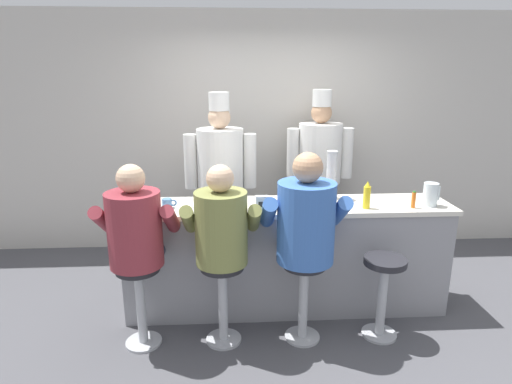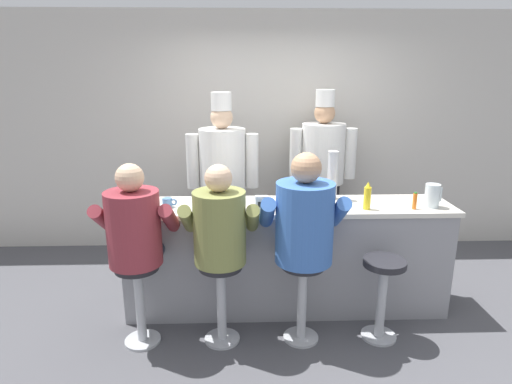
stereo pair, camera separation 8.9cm
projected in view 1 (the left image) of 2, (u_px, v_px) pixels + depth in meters
name	position (u px, v px, depth m)	size (l,w,h in m)	color
ground_plane	(289.00, 322.00, 3.62)	(20.00, 20.00, 0.00)	#4C4C51
wall_back	(271.00, 134.00, 4.95)	(10.00, 0.06, 2.70)	beige
diner_counter	(286.00, 256.00, 3.75)	(2.79, 0.55, 0.96)	gray
ketchup_bottle_red	(308.00, 197.00, 3.41)	(0.06, 0.06, 0.26)	red
mustard_bottle_yellow	(367.00, 196.00, 3.49)	(0.06, 0.06, 0.23)	yellow
hot_sauce_bottle_orange	(414.00, 200.00, 3.51)	(0.03, 0.03, 0.14)	orange
water_pitcher_clear	(430.00, 194.00, 3.56)	(0.14, 0.12, 0.19)	silver
breakfast_plate	(207.00, 204.00, 3.57)	(0.27, 0.27, 0.05)	white
cereal_bowl	(138.00, 202.00, 3.58)	(0.17, 0.17, 0.06)	#4C7FB7
coffee_mug_blue	(167.00, 203.00, 3.52)	(0.12, 0.08, 0.08)	#4C7AB2
cup_stack_steel	(331.00, 175.00, 3.75)	(0.10, 0.10, 0.42)	#B7BABF
napkin_dispenser_chrome	(262.00, 203.00, 3.44)	(0.10, 0.06, 0.12)	silver
diner_seated_maroon	(136.00, 234.00, 3.13)	(0.59, 0.59, 1.43)	#B2B5BA
diner_seated_olive	(221.00, 233.00, 3.16)	(0.59, 0.58, 1.41)	#B2B5BA
diner_seated_blue	(305.00, 226.00, 3.19)	(0.65, 0.64, 1.50)	#B2B5BA
empty_stool_round	(383.00, 285.00, 3.32)	(0.33, 0.33, 0.67)	#B2B5BA
cook_in_whites_near	(221.00, 176.00, 4.34)	(0.72, 0.46, 1.86)	#232328
cook_in_whites_far	(319.00, 167.00, 4.72)	(0.73, 0.47, 1.87)	#232328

